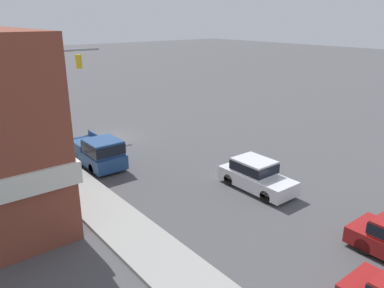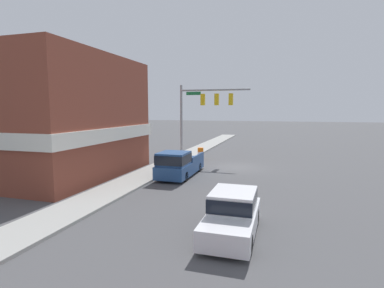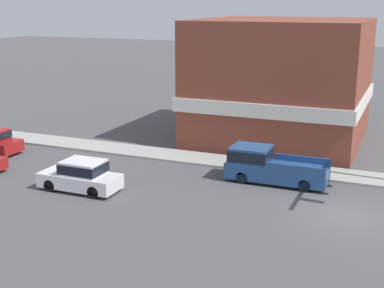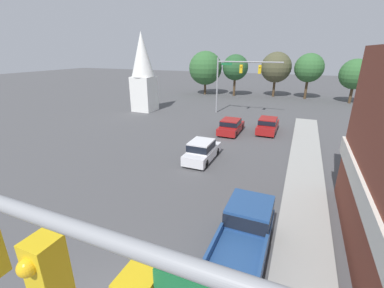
{
  "view_description": "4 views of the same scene",
  "coord_description": "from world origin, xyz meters",
  "px_view_note": "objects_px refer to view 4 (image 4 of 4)",
  "views": [
    {
      "loc": [
        12.35,
        25.54,
        8.87
      ],
      "look_at": [
        0.82,
        11.07,
        2.58
      ],
      "focal_mm": 35.0,
      "sensor_mm": 36.0,
      "label": 1
    },
    {
      "loc": [
        -3.55,
        24.11,
        4.72
      ],
      "look_at": [
        1.13,
        8.59,
        2.84
      ],
      "focal_mm": 28.0,
      "sensor_mm": 36.0,
      "label": 2
    },
    {
      "loc": [
        -24.0,
        -2.3,
        9.61
      ],
      "look_at": [
        0.92,
        8.12,
        2.36
      ],
      "focal_mm": 50.0,
      "sensor_mm": 36.0,
      "label": 3
    },
    {
      "loc": [
        4.73,
        -4.3,
        8.16
      ],
      "look_at": [
        -1.37,
        10.06,
        2.49
      ],
      "focal_mm": 24.0,
      "sensor_mm": 36.0,
      "label": 4
    }
  ],
  "objects_px": {
    "car_lead": "(202,150)",
    "car_oncoming": "(268,125)",
    "car_second_ahead": "(231,126)",
    "pickup_truck_parked": "(244,235)"
  },
  "relations": [
    {
      "from": "car_lead",
      "to": "car_second_ahead",
      "type": "relative_size",
      "value": 0.98
    },
    {
      "from": "car_second_ahead",
      "to": "car_oncoming",
      "type": "height_order",
      "value": "car_oncoming"
    },
    {
      "from": "car_second_ahead",
      "to": "car_oncoming",
      "type": "distance_m",
      "value": 3.97
    },
    {
      "from": "car_lead",
      "to": "car_oncoming",
      "type": "distance_m",
      "value": 10.45
    },
    {
      "from": "car_oncoming",
      "to": "pickup_truck_parked",
      "type": "xyz_separation_m",
      "value": [
        1.44,
        -18.31,
        0.12
      ]
    },
    {
      "from": "car_second_ahead",
      "to": "pickup_truck_parked",
      "type": "distance_m",
      "value": 17.21
    },
    {
      "from": "car_lead",
      "to": "car_oncoming",
      "type": "height_order",
      "value": "car_lead"
    },
    {
      "from": "car_lead",
      "to": "car_oncoming",
      "type": "xyz_separation_m",
      "value": [
        3.74,
        9.75,
        -0.04
      ]
    },
    {
      "from": "car_second_ahead",
      "to": "pickup_truck_parked",
      "type": "height_order",
      "value": "pickup_truck_parked"
    },
    {
      "from": "car_second_ahead",
      "to": "car_oncoming",
      "type": "bearing_deg",
      "value": 27.53
    }
  ]
}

